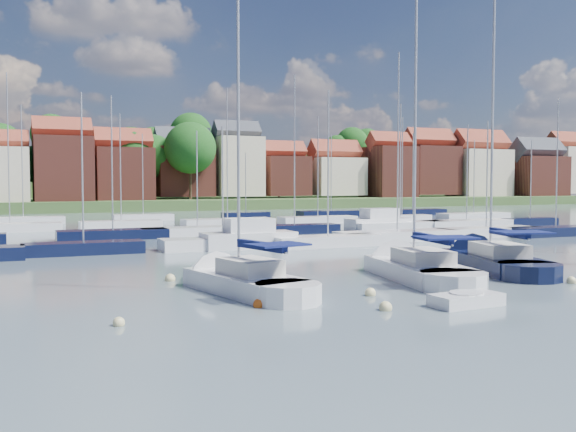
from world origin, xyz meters
name	(u,v)px	position (x,y,z in m)	size (l,w,h in m)	color
ground	(231,228)	(0.00, 40.00, 0.00)	(260.00, 260.00, 0.00)	#44535C
sailboat_left	(231,281)	(-12.37, 2.93, 0.36)	(4.93, 10.82, 14.29)	silver
sailboat_centre	(406,268)	(-2.36, 3.57, 0.35)	(5.09, 12.11, 15.96)	silver
sailboat_navy	(482,260)	(3.66, 4.67, 0.35)	(6.25, 12.50, 16.72)	black
tender	(466,300)	(-5.09, -4.68, 0.24)	(3.02, 1.56, 0.63)	silver
buoy_a	(119,326)	(-18.32, -2.77, 0.00)	(0.42, 0.42, 0.42)	beige
buoy_b	(386,310)	(-8.50, -4.14, 0.00)	(0.51, 0.51, 0.51)	beige
buoy_c	(370,296)	(-7.38, -1.14, 0.00)	(0.49, 0.49, 0.49)	beige
buoy_d	(571,283)	(3.37, -2.09, 0.00)	(0.47, 0.47, 0.47)	beige
buoy_e	(414,263)	(0.75, 7.40, 0.00)	(0.42, 0.42, 0.42)	beige
buoy_g	(259,307)	(-12.73, -1.62, 0.00)	(0.48, 0.48, 0.48)	#D85914
buoy_h	(170,281)	(-14.41, 6.42, 0.00)	(0.53, 0.53, 0.53)	beige
marina_field	(265,227)	(1.91, 35.15, 0.43)	(79.62, 41.41, 15.93)	silver
far_shore_town	(118,184)	(2.23, 132.67, 4.61)	(212.46, 90.00, 22.27)	#40592C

